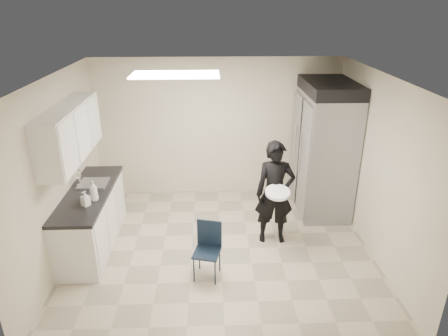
{
  "coord_description": "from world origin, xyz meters",
  "views": [
    {
      "loc": [
        -0.14,
        -5.14,
        3.52
      ],
      "look_at": [
        0.06,
        0.2,
        1.26
      ],
      "focal_mm": 32.0,
      "sensor_mm": 36.0,
      "label": 1
    }
  ],
  "objects_px": {
    "lower_counter": "(92,220)",
    "man_tuxedo": "(275,193)",
    "commercial_fridge": "(323,153)",
    "folding_chair": "(207,253)"
  },
  "relations": [
    {
      "from": "lower_counter",
      "to": "commercial_fridge",
      "type": "height_order",
      "value": "commercial_fridge"
    },
    {
      "from": "lower_counter",
      "to": "commercial_fridge",
      "type": "distance_m",
      "value": 3.98
    },
    {
      "from": "commercial_fridge",
      "to": "folding_chair",
      "type": "distance_m",
      "value": 2.88
    },
    {
      "from": "commercial_fridge",
      "to": "folding_chair",
      "type": "relative_size",
      "value": 2.73
    },
    {
      "from": "lower_counter",
      "to": "commercial_fridge",
      "type": "bearing_deg",
      "value": 15.88
    },
    {
      "from": "commercial_fridge",
      "to": "man_tuxedo",
      "type": "height_order",
      "value": "commercial_fridge"
    },
    {
      "from": "commercial_fridge",
      "to": "man_tuxedo",
      "type": "bearing_deg",
      "value": -133.92
    },
    {
      "from": "commercial_fridge",
      "to": "folding_chair",
      "type": "xyz_separation_m",
      "value": [
        -2.03,
        -1.93,
        -0.67
      ]
    },
    {
      "from": "lower_counter",
      "to": "man_tuxedo",
      "type": "xyz_separation_m",
      "value": [
        2.78,
        0.04,
        0.38
      ]
    },
    {
      "from": "commercial_fridge",
      "to": "folding_chair",
      "type": "bearing_deg",
      "value": -136.55
    }
  ]
}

